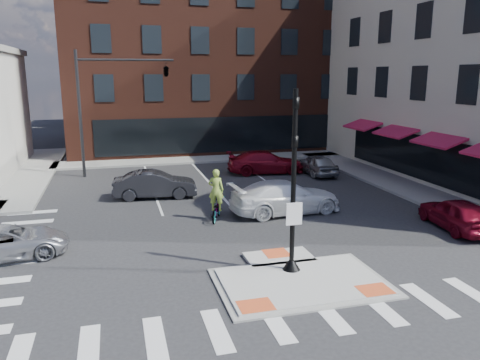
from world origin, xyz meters
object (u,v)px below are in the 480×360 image
object	(u,v)px
bg_car_silver	(317,164)
bg_car_red	(266,162)
silver_suv	(6,242)
red_sedan	(457,214)
white_pickup	(285,197)
cyclist	(216,203)
bg_car_dark	(155,184)

from	to	relation	value
bg_car_silver	bg_car_red	size ratio (longest dim) A/B	0.78
silver_suv	bg_car_silver	xyz separation A→B (m)	(16.85, 10.40, 0.08)
red_sedan	white_pickup	size ratio (longest dim) A/B	0.75
silver_suv	cyclist	xyz separation A→B (m)	(8.31, 2.47, 0.20)
silver_suv	bg_car_dark	xyz separation A→B (m)	(5.97, 7.20, 0.13)
bg_car_dark	bg_car_silver	xyz separation A→B (m)	(10.88, 3.19, -0.05)
red_sedan	white_pickup	bearing A→B (deg)	-27.68
silver_suv	bg_car_dark	world-z (taller)	bg_car_dark
cyclist	bg_car_silver	bearing A→B (deg)	-115.31
bg_car_silver	cyclist	distance (m)	11.66
silver_suv	bg_car_dark	size ratio (longest dim) A/B	0.98
bg_car_red	silver_suv	bearing A→B (deg)	136.58
red_sedan	bg_car_red	xyz separation A→B (m)	(-4.29, 13.20, 0.06)
red_sedan	cyclist	size ratio (longest dim) A/B	1.69
bg_car_red	cyclist	size ratio (longest dim) A/B	2.15
white_pickup	cyclist	bearing A→B (deg)	89.46
bg_car_red	cyclist	world-z (taller)	cyclist
red_sedan	bg_car_red	bearing A→B (deg)	-65.74
white_pickup	cyclist	size ratio (longest dim) A/B	2.27
silver_suv	white_pickup	xyz separation A→B (m)	(11.76, 2.70, 0.18)
red_sedan	cyclist	distance (m)	10.47
bg_car_red	red_sedan	bearing A→B (deg)	-155.91
bg_car_silver	cyclist	bearing A→B (deg)	42.45
silver_suv	bg_car_red	world-z (taller)	bg_car_red
bg_car_silver	bg_car_red	xyz separation A→B (m)	(-3.14, 1.30, 0.06)
red_sedan	bg_car_dark	distance (m)	14.85
silver_suv	bg_car_dark	distance (m)	9.36
bg_car_dark	bg_car_silver	bearing A→B (deg)	-67.99
silver_suv	bg_car_silver	size ratio (longest dim) A/B	1.08
bg_car_silver	cyclist	world-z (taller)	cyclist
white_pickup	bg_car_silver	xyz separation A→B (m)	(5.10, 7.70, -0.10)
silver_suv	bg_car_red	size ratio (longest dim) A/B	0.85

